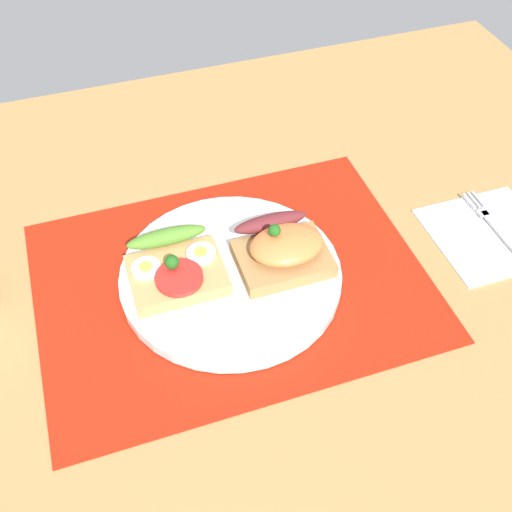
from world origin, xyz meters
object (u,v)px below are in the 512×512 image
Objects in this scene: sandwich_salmon at (283,248)px; fork at (497,228)px; sandwich_egg_tomato at (175,268)px; napkin at (490,233)px; plate at (231,275)px.

fork is (26.83, -2.55, -2.86)cm from sandwich_salmon.
fork is (38.81, -4.05, -2.28)cm from sandwich_egg_tomato.
napkin is at bearing -169.00° from fork.
sandwich_egg_tomato reaches higher than fork.
plate is at bearing -11.91° from sandwich_egg_tomato.
napkin is 0.98× the size of fork.
fork is at bearing -5.43° from sandwich_salmon.
plate is 6.63cm from sandwich_salmon.
fork is at bearing 11.00° from napkin.
plate is 2.44× the size of sandwich_salmon.
fork is at bearing -5.96° from sandwich_egg_tomato.
fork reaches higher than napkin.
sandwich_egg_tomato is at bearing 174.04° from fork.
plate reaches higher than fork.
sandwich_salmon is at bearing 173.96° from napkin.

